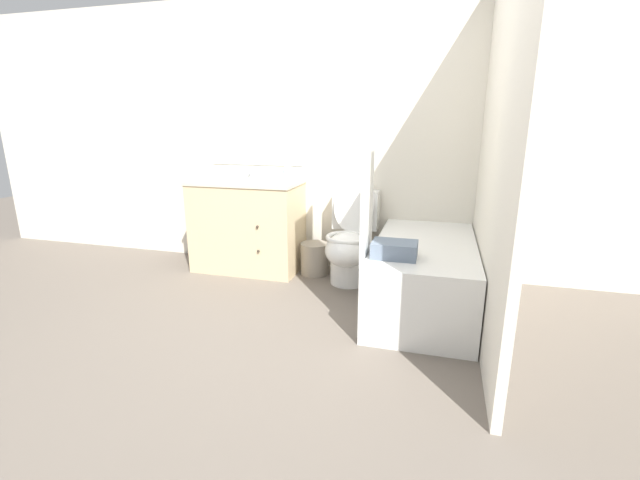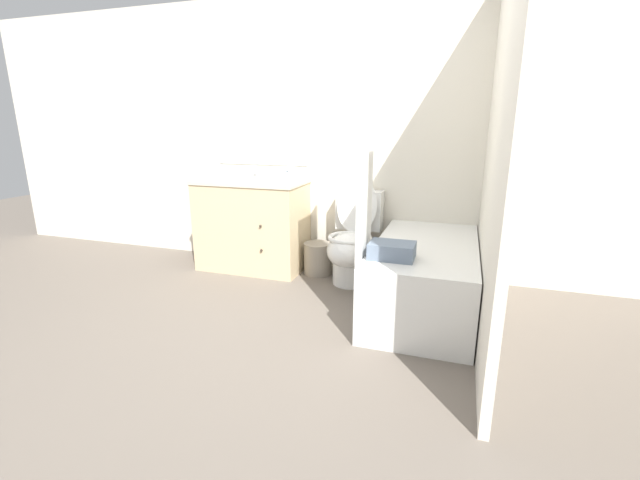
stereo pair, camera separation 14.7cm
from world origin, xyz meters
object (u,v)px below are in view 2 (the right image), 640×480
at_px(toilet, 353,243).
at_px(tissue_box, 285,176).
at_px(sink_faucet, 259,174).
at_px(hand_towel_folded, 210,177).
at_px(vanity_cabinet, 253,224).
at_px(bathtub, 424,276).
at_px(wastebasket, 318,258).
at_px(bath_towel_folded, 392,251).
at_px(soap_dispenser, 291,173).

distance_m(toilet, tissue_box, 0.88).
xyz_separation_m(sink_faucet, hand_towel_folded, (-0.34, -0.32, -0.01)).
bearing_deg(vanity_cabinet, hand_towel_folded, -156.97).
relative_size(vanity_cabinet, tissue_box, 7.11).
distance_m(toilet, hand_towel_folded, 1.46).
distance_m(bathtub, tissue_box, 1.57).
bearing_deg(bathtub, wastebasket, 154.25).
distance_m(toilet, bath_towel_folded, 0.96).
bearing_deg(tissue_box, hand_towel_folded, -165.93).
bearing_deg(bathtub, bath_towel_folded, -113.76).
height_order(soap_dispenser, bath_towel_folded, soap_dispenser).
bearing_deg(bath_towel_folded, sink_faucet, 144.23).
relative_size(vanity_cabinet, wastebasket, 3.43).
height_order(sink_faucet, hand_towel_folded, sink_faucet).
bearing_deg(vanity_cabinet, wastebasket, 2.48).
distance_m(vanity_cabinet, hand_towel_folded, 0.59).
bearing_deg(toilet, vanity_cabinet, 175.19).
height_order(vanity_cabinet, hand_towel_folded, hand_towel_folded).
distance_m(sink_faucet, soap_dispenser, 0.48).
relative_size(tissue_box, hand_towel_folded, 0.55).
xyz_separation_m(vanity_cabinet, bath_towel_folded, (1.49, -0.89, 0.13)).
bearing_deg(soap_dispenser, hand_towel_folded, -171.28).
xyz_separation_m(sink_faucet, bathtub, (1.68, -0.64, -0.64)).
bearing_deg(toilet, tissue_box, 170.68).
bearing_deg(soap_dispenser, tissue_box, 148.17).
distance_m(soap_dispenser, hand_towel_folded, 0.78).
relative_size(wastebasket, hand_towel_folded, 1.14).
bearing_deg(vanity_cabinet, bathtub, -15.45).
height_order(vanity_cabinet, bathtub, vanity_cabinet).
bearing_deg(wastebasket, tissue_box, -179.51).
distance_m(bathtub, soap_dispenser, 1.49).
bearing_deg(vanity_cabinet, toilet, -4.81).
bearing_deg(bath_towel_folded, bathtub, 66.24).
xyz_separation_m(bathtub, tissue_box, (-1.34, 0.49, 0.65)).
relative_size(soap_dispenser, bath_towel_folded, 0.62).
xyz_separation_m(bathtub, wastebasket, (-1.02, 0.49, -0.11)).
bearing_deg(bath_towel_folded, soap_dispenser, 140.81).
xyz_separation_m(vanity_cabinet, toilet, (1.02, -0.09, -0.07)).
bearing_deg(bathtub, vanity_cabinet, 164.55).
relative_size(vanity_cabinet, bath_towel_folded, 3.44).
relative_size(tissue_box, bath_towel_folded, 0.48).
bearing_deg(hand_towel_folded, bathtub, -8.98).
distance_m(wastebasket, tissue_box, 0.83).
xyz_separation_m(sink_faucet, toilet, (1.02, -0.26, -0.53)).
xyz_separation_m(tissue_box, hand_towel_folded, (-0.68, -0.17, -0.02)).
height_order(tissue_box, bath_towel_folded, tissue_box).
distance_m(toilet, soap_dispenser, 0.83).
bearing_deg(hand_towel_folded, tissue_box, 14.07).
height_order(bathtub, tissue_box, tissue_box).
height_order(toilet, bath_towel_folded, toilet).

